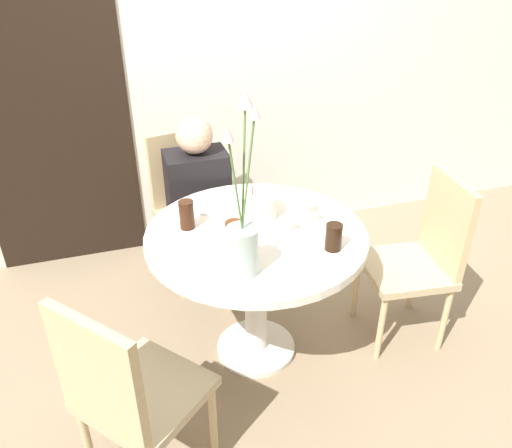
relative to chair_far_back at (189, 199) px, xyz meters
name	(u,v)px	position (x,y,z in m)	size (l,w,h in m)	color
ground_plane	(256,349)	(0.16, -0.83, -0.50)	(16.00, 16.00, 0.00)	#89755B
wall_back	(193,46)	(0.16, 0.40, 0.80)	(8.00, 0.05, 2.60)	silver
doorway_panel	(47,106)	(-0.71, 0.37, 0.53)	(0.90, 0.01, 2.05)	black
dining_table	(256,256)	(0.16, -0.83, 0.09)	(1.00, 1.00, 0.71)	silver
chair_far_back	(189,199)	(0.00, 0.00, 0.00)	(0.47, 0.47, 0.89)	tan
chair_left_flank	(127,392)	(-0.48, -1.37, 0.00)	(0.56, 0.56, 0.89)	tan
chair_near_front	(422,253)	(1.00, -0.93, 0.00)	(0.44, 0.44, 0.89)	tan
birthday_cake	(252,205)	(0.19, -0.67, 0.27)	(0.24, 0.24, 0.15)	white
flower_vase	(243,235)	(0.02, -1.10, 0.39)	(0.14, 0.17, 0.70)	#9EB2AD
side_plate	(206,205)	(0.00, -0.52, 0.22)	(0.19, 0.19, 0.01)	white
drink_glass_0	(234,236)	(0.03, -0.93, 0.28)	(0.08, 0.08, 0.13)	#51280F
drink_glass_1	(334,237)	(0.43, -1.06, 0.28)	(0.07, 0.07, 0.12)	black
drink_glass_2	(187,215)	(-0.12, -0.70, 0.29)	(0.07, 0.07, 0.13)	#33190C
person_guest	(199,211)	(0.03, -0.16, 0.00)	(0.34, 0.24, 1.05)	#383333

